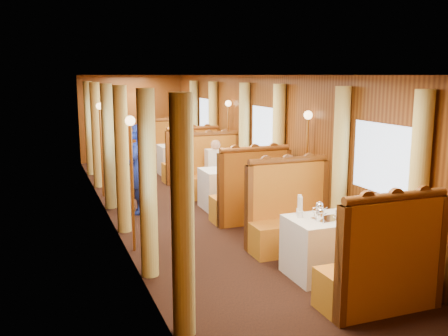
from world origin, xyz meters
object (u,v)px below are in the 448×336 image
fruit_plate (358,217)px  rose_vase_mid (228,159)px  banquette_near_fwd (381,272)px  banquette_mid_fwd (251,198)px  banquette_mid_aft (212,176)px  rose_vase_far (180,138)px  teapot_left (320,216)px  passenger (216,163)px  banquette_far_fwd (191,164)px  table_near (329,246)px  steward (138,169)px  banquette_far_aft (170,152)px  tea_tray (328,219)px  table_far (180,160)px  teapot_right (339,216)px  teapot_back (319,211)px  table_mid (229,188)px  banquette_near_aft (291,221)px

fruit_plate → rose_vase_mid: size_ratio=0.57×
banquette_near_fwd → fruit_plate: (0.31, 0.87, 0.35)m
banquette_mid_fwd → banquette_mid_aft: size_ratio=1.00×
rose_vase_mid → rose_vase_far: same height
teapot_left → banquette_mid_aft: bearing=88.9°
banquette_near_fwd → teapot_left: (-0.21, 0.93, 0.39)m
passenger → banquette_far_fwd: bearing=90.0°
passenger → table_near: bearing=-90.0°
banquette_far_fwd → steward: steward is taller
banquette_far_aft → rose_vase_mid: size_ratio=3.72×
tea_tray → steward: bearing=113.2°
table_far → teapot_left: (-0.21, -7.09, 0.44)m
banquette_mid_fwd → tea_tray: banquette_mid_fwd is taller
table_near → banquette_far_aft: banquette_far_aft is taller
banquette_mid_fwd → rose_vase_mid: banquette_mid_fwd is taller
teapot_right → teapot_back: 0.28m
table_near → banquette_far_fwd: bearing=90.0°
table_near → teapot_left: teapot_left is taller
banquette_far_aft → table_mid: bearing=-90.0°
teapot_right → banquette_mid_aft: bearing=89.8°
banquette_near_aft → fruit_plate: banquette_near_aft is taller
teapot_left → steward: size_ratio=0.10×
banquette_near_fwd → rose_vase_far: 8.01m
banquette_mid_fwd → steward: (-1.70, 1.23, 0.40)m
teapot_left → passenger: bearing=88.8°
teapot_back → fruit_plate: (0.41, -0.24, -0.05)m
banquette_far_fwd → rose_vase_mid: banquette_far_fwd is taller
banquette_mid_fwd → banquette_far_fwd: bearing=90.0°
banquette_near_fwd → banquette_mid_fwd: 3.50m
banquette_far_fwd → teapot_back: bearing=-91.1°
banquette_mid_aft → rose_vase_far: (-0.00, 2.46, 0.50)m
banquette_near_fwd → banquette_far_aft: size_ratio=1.00×
table_far → teapot_back: size_ratio=5.97×
tea_tray → fruit_plate: 0.39m
rose_vase_far → table_near: bearing=-90.0°
teapot_right → rose_vase_mid: bearing=90.1°
teapot_right → rose_vase_far: bearing=89.8°
teapot_right → passenger: bearing=89.8°
banquette_mid_fwd → rose_vase_mid: (-0.01, 1.05, 0.50)m
banquette_far_fwd → teapot_left: 6.09m
teapot_back → rose_vase_mid: rose_vase_mid is taller
banquette_mid_aft → banquette_far_fwd: bearing=90.0°
tea_tray → rose_vase_mid: (0.07, 3.60, 0.17)m
teapot_back → rose_vase_mid: (0.09, 3.44, 0.11)m
teapot_left → passenger: passenger is taller
teapot_left → fruit_plate: size_ratio=0.77×
teapot_left → rose_vase_mid: bearing=88.5°
rose_vase_mid → banquette_far_aft: bearing=89.8°
teapot_left → teapot_back: bearing=63.9°
banquette_near_aft → passenger: 3.24m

